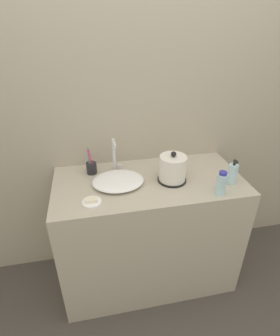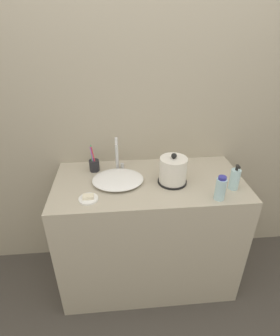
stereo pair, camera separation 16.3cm
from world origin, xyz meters
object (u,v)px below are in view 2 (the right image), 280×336
Objects in this scene: lotion_bottle at (235,179)px; shampoo_bottle at (221,188)px; faucet at (117,153)px; electric_kettle at (173,171)px; toothbrush_cup at (94,165)px.

lotion_bottle is 0.16m from shampoo_bottle.
faucet is 0.41m from electric_kettle.
lotion_bottle is at bearing -15.87° from electric_kettle.
lotion_bottle is at bearing -23.21° from faucet.
electric_kettle is at bearing -30.15° from faucet.
toothbrush_cup is at bearing 160.76° from lotion_bottle.
shampoo_bottle is at bearing -28.31° from toothbrush_cup.
lotion_bottle reaches higher than shampoo_bottle.
faucet is 1.56× the size of shampoo_bottle.
toothbrush_cup is 0.87m from shampoo_bottle.
lotion_bottle is at bearing -19.24° from toothbrush_cup.
faucet reaches higher than toothbrush_cup.
electric_kettle is 0.32m from shampoo_bottle.
faucet is 0.79m from lotion_bottle.
electric_kettle is at bearing 139.78° from shampoo_bottle.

